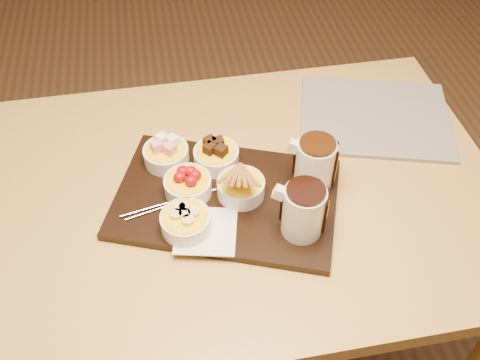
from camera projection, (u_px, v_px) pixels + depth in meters
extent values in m
plane|color=brown|center=(231.00, 346.00, 1.71)|extent=(5.00, 5.00, 0.00)
cube|color=#BB9645|center=(227.00, 196.00, 1.17)|extent=(1.20, 0.80, 0.04)
cylinder|color=#BB9645|center=(34.00, 218.00, 1.61)|extent=(0.06, 0.06, 0.71)
cylinder|color=#BB9645|center=(375.00, 172.00, 1.74)|extent=(0.06, 0.06, 0.71)
cube|color=black|center=(226.00, 198.00, 1.13)|extent=(0.54, 0.44, 0.02)
cube|color=white|center=(206.00, 231.00, 1.06)|extent=(0.14, 0.14, 0.00)
cylinder|color=white|center=(166.00, 155.00, 1.18)|extent=(0.10, 0.10, 0.04)
cylinder|color=white|center=(216.00, 157.00, 1.18)|extent=(0.10, 0.10, 0.04)
cylinder|color=white|center=(188.00, 186.00, 1.12)|extent=(0.10, 0.10, 0.04)
cylinder|color=white|center=(241.00, 188.00, 1.11)|extent=(0.10, 0.10, 0.04)
cylinder|color=white|center=(186.00, 222.00, 1.05)|extent=(0.10, 0.10, 0.04)
cylinder|color=silver|center=(303.00, 211.00, 1.02)|extent=(0.10, 0.10, 0.11)
cylinder|color=silver|center=(315.00, 164.00, 1.11)|extent=(0.10, 0.10, 0.11)
cube|color=beige|center=(375.00, 117.00, 1.32)|extent=(0.43, 0.38, 0.01)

